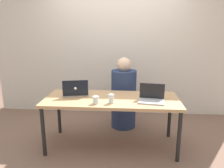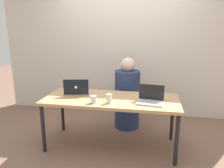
% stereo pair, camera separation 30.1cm
% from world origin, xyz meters
% --- Properties ---
extents(ground_plane, '(12.00, 12.00, 0.00)m').
position_xyz_m(ground_plane, '(0.00, 0.00, 0.00)').
color(ground_plane, brown).
extents(back_wall, '(4.75, 0.10, 2.54)m').
position_xyz_m(back_wall, '(0.00, 1.35, 1.27)').
color(back_wall, beige).
rests_on(back_wall, ground).
extents(desk, '(1.83, 0.75, 0.71)m').
position_xyz_m(desk, '(0.00, 0.00, 0.65)').
color(desk, tan).
rests_on(desk, ground).
extents(person_at_center, '(0.47, 0.47, 1.19)m').
position_xyz_m(person_at_center, '(0.15, 0.66, 0.53)').
color(person_at_center, navy).
rests_on(person_at_center, ground).
extents(laptop_back_left, '(0.39, 0.31, 0.23)m').
position_xyz_m(laptop_back_left, '(-0.52, 0.10, 0.76)').
color(laptop_back_left, silver).
rests_on(laptop_back_left, desk).
extents(laptop_front_right, '(0.36, 0.28, 0.22)m').
position_xyz_m(laptop_front_right, '(0.53, -0.09, 0.76)').
color(laptop_front_right, '#B3B5B9').
rests_on(laptop_front_right, desk).
extents(water_glass_left, '(0.08, 0.08, 0.10)m').
position_xyz_m(water_glass_left, '(-0.18, -0.24, 0.76)').
color(water_glass_left, silver).
rests_on(water_glass_left, desk).
extents(water_glass_center, '(0.07, 0.07, 0.12)m').
position_xyz_m(water_glass_center, '(0.01, -0.21, 0.76)').
color(water_glass_center, silver).
rests_on(water_glass_center, desk).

